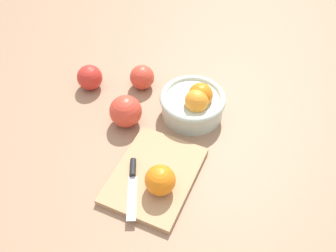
{
  "coord_description": "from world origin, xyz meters",
  "views": [
    {
      "loc": [
        0.54,
        0.23,
        0.74
      ],
      "look_at": [
        -0.06,
        0.09,
        0.04
      ],
      "focal_mm": 40.54,
      "sensor_mm": 36.0,
      "label": 1
    }
  ],
  "objects": [
    {
      "name": "apple_mid_left_2",
      "position": [
        -0.23,
        -0.02,
        0.03
      ],
      "size": [
        0.07,
        0.07,
        0.07
      ],
      "primitive_type": "sphere",
      "color": "#D6422D",
      "rests_on": "ground_plane"
    },
    {
      "name": "bowl",
      "position": [
        -0.15,
        0.14,
        0.04
      ],
      "size": [
        0.17,
        0.17,
        0.1
      ],
      "color": "beige",
      "rests_on": "ground_plane"
    },
    {
      "name": "cutting_board",
      "position": [
        0.06,
        0.09,
        0.01
      ],
      "size": [
        0.26,
        0.22,
        0.02
      ],
      "primitive_type": "cube",
      "rotation": [
        0.0,
        0.0,
        -0.19
      ],
      "color": "tan",
      "rests_on": "ground_plane"
    },
    {
      "name": "ground_plane",
      "position": [
        0.0,
        0.0,
        0.0
      ],
      "size": [
        2.4,
        2.4,
        0.0
      ],
      "primitive_type": "plane",
      "color": "#997556"
    },
    {
      "name": "apple_mid_left",
      "position": [
        -0.09,
        -0.02,
        0.04
      ],
      "size": [
        0.08,
        0.08,
        0.08
      ],
      "primitive_type": "sphere",
      "color": "#D6422D",
      "rests_on": "ground_plane"
    },
    {
      "name": "orange_on_board",
      "position": [
        0.1,
        0.11,
        0.05
      ],
      "size": [
        0.07,
        0.07,
        0.07
      ],
      "primitive_type": "sphere",
      "color": "orange",
      "rests_on": "cutting_board"
    },
    {
      "name": "apple_front_left",
      "position": [
        -0.2,
        -0.16,
        0.04
      ],
      "size": [
        0.07,
        0.07,
        0.07
      ],
      "primitive_type": "sphere",
      "color": "red",
      "rests_on": "ground_plane"
    },
    {
      "name": "knife",
      "position": [
        0.1,
        0.05,
        0.02
      ],
      "size": [
        0.15,
        0.06,
        0.01
      ],
      "color": "silver",
      "rests_on": "cutting_board"
    }
  ]
}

